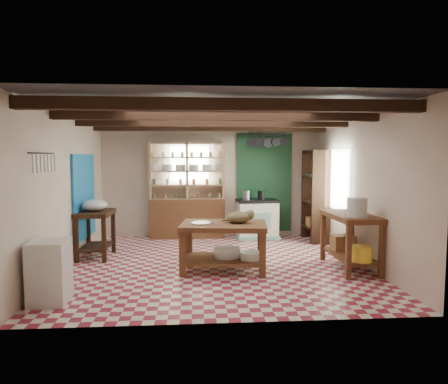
{
  "coord_description": "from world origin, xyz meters",
  "views": [
    {
      "loc": [
        -0.37,
        -6.79,
        1.85
      ],
      "look_at": [
        0.15,
        0.3,
        1.22
      ],
      "focal_mm": 32.0,
      "sensor_mm": 36.0,
      "label": 1
    }
  ],
  "objects": [
    {
      "name": "basin_large",
      "position": [
        0.14,
        -0.37,
        0.28
      ],
      "size": [
        0.49,
        0.49,
        0.15
      ],
      "primitive_type": "cylinder",
      "rotation": [
        0.0,
        0.0,
        -0.12
      ],
      "color": "silver",
      "rests_on": "work_table"
    },
    {
      "name": "pot_rack",
      "position": [
        1.25,
        2.05,
        2.18
      ],
      "size": [
        0.86,
        0.12,
        0.36
      ],
      "primitive_type": "cube",
      "color": "black",
      "rests_on": "ceiling"
    },
    {
      "name": "steel_tray",
      "position": [
        -0.27,
        -0.42,
        0.79
      ],
      "size": [
        0.39,
        0.39,
        0.02
      ],
      "primitive_type": "cylinder",
      "rotation": [
        0.0,
        0.0,
        -0.12
      ],
      "color": "#929298",
      "rests_on": "work_table"
    },
    {
      "name": "shelving_unit",
      "position": [
        -0.55,
        2.31,
        1.1
      ],
      "size": [
        1.7,
        0.34,
        2.2
      ],
      "primitive_type": "cube",
      "color": "tan",
      "rests_on": "floor"
    },
    {
      "name": "basin_small",
      "position": [
        0.52,
        -0.56,
        0.27
      ],
      "size": [
        0.39,
        0.39,
        0.12
      ],
      "primitive_type": "cylinder",
      "rotation": [
        0.0,
        0.0,
        -0.12
      ],
      "color": "silver",
      "rests_on": "work_table"
    },
    {
      "name": "wall_front",
      "position": [
        0.0,
        -2.5,
        1.3
      ],
      "size": [
        5.0,
        0.04,
        2.6
      ],
      "primitive_type": "cube",
      "color": "beige",
      "rests_on": "floor"
    },
    {
      "name": "ceiling",
      "position": [
        0.0,
        0.0,
        2.6
      ],
      "size": [
        5.0,
        5.0,
        0.02
      ],
      "primitive_type": "cube",
      "color": "#444348",
      "rests_on": "wall_back"
    },
    {
      "name": "kettle_left",
      "position": [
        0.78,
        2.13,
        0.99
      ],
      "size": [
        0.19,
        0.19,
        0.2
      ],
      "primitive_type": "cylinder",
      "rotation": [
        0.0,
        0.0,
        0.06
      ],
      "color": "#929298",
      "rests_on": "stove"
    },
    {
      "name": "yellow_tub",
      "position": [
        2.19,
        -0.92,
        0.36
      ],
      "size": [
        0.33,
        0.33,
        0.24
      ],
      "primitive_type": "cylinder",
      "rotation": [
        0.0,
        0.0,
        0.01
      ],
      "color": "gold",
      "rests_on": "right_counter"
    },
    {
      "name": "kettle_right",
      "position": [
        1.13,
        2.16,
        0.98
      ],
      "size": [
        0.16,
        0.16,
        0.19
      ],
      "primitive_type": "cylinder",
      "rotation": [
        0.0,
        0.0,
        0.06
      ],
      "color": "black",
      "rests_on": "stove"
    },
    {
      "name": "wicker_basket",
      "position": [
        2.18,
        -0.17,
        0.37
      ],
      "size": [
        0.38,
        0.3,
        0.26
      ],
      "primitive_type": "cube",
      "rotation": [
        0.0,
        0.0,
        0.01
      ],
      "color": "olive",
      "rests_on": "right_counter"
    },
    {
      "name": "wall_right",
      "position": [
        2.5,
        0.0,
        1.3
      ],
      "size": [
        0.04,
        5.0,
        2.6
      ],
      "primitive_type": "cube",
      "color": "beige",
      "rests_on": "floor"
    },
    {
      "name": "wall_back",
      "position": [
        0.0,
        2.5,
        1.3
      ],
      "size": [
        5.0,
        0.04,
        2.6
      ],
      "primitive_type": "cube",
      "color": "beige",
      "rests_on": "floor"
    },
    {
      "name": "enamel_bowl",
      "position": [
        -2.2,
        0.59,
        0.97
      ],
      "size": [
        0.45,
        0.45,
        0.22
      ],
      "primitive_type": "ellipsoid",
      "rotation": [
        0.0,
        0.0,
        -0.02
      ],
      "color": "silver",
      "rests_on": "prep_table"
    },
    {
      "name": "ceiling_beams",
      "position": [
        0.0,
        0.0,
        2.48
      ],
      "size": [
        5.0,
        3.8,
        0.15
      ],
      "primitive_type": "cube",
      "color": "#311C11",
      "rests_on": "ceiling"
    },
    {
      "name": "window_back",
      "position": [
        -0.5,
        2.48,
        1.7
      ],
      "size": [
        0.9,
        0.02,
        0.8
      ],
      "primitive_type": "cube",
      "color": "beige",
      "rests_on": "wall_back"
    },
    {
      "name": "green_wall_patch",
      "position": [
        1.25,
        2.47,
        1.25
      ],
      "size": [
        1.3,
        0.04,
        2.3
      ],
      "primitive_type": "cube",
      "color": "#1B4327",
      "rests_on": "wall_back"
    },
    {
      "name": "work_table",
      "position": [
        0.09,
        -0.41,
        0.39
      ],
      "size": [
        1.47,
        1.07,
        0.78
      ],
      "primitive_type": "cube",
      "rotation": [
        0.0,
        0.0,
        -0.12
      ],
      "color": "brown",
      "rests_on": "floor"
    },
    {
      "name": "cat",
      "position": [
        0.34,
        -0.39,
        0.87
      ],
      "size": [
        0.43,
        0.33,
        0.19
      ],
      "primitive_type": "ellipsoid",
      "rotation": [
        0.0,
        0.0,
        0.06
      ],
      "color": "olive",
      "rests_on": "work_table"
    },
    {
      "name": "wall_left",
      "position": [
        -2.5,
        0.0,
        1.3
      ],
      "size": [
        0.04,
        5.0,
        2.6
      ],
      "primitive_type": "cube",
      "color": "beige",
      "rests_on": "floor"
    },
    {
      "name": "white_bucket",
      "position": [
        2.13,
        -0.82,
        1.07
      ],
      "size": [
        0.31,
        0.31,
        0.31
      ],
      "primitive_type": "cylinder",
      "rotation": [
        0.0,
        0.0,
        0.01
      ],
      "color": "silver",
      "rests_on": "right_counter"
    },
    {
      "name": "floor",
      "position": [
        0.0,
        0.0,
        -0.01
      ],
      "size": [
        5.0,
        5.0,
        0.02
      ],
      "primitive_type": "cube",
      "color": "maroon",
      "rests_on": "ground"
    },
    {
      "name": "stove",
      "position": [
        1.03,
        2.15,
        0.44
      ],
      "size": [
        0.94,
        0.67,
        0.89
      ],
      "primitive_type": "cube",
      "rotation": [
        0.0,
        0.0,
        0.06
      ],
      "color": "white",
      "rests_on": "floor"
    },
    {
      "name": "prep_table",
      "position": [
        -2.2,
        0.59,
        0.43
      ],
      "size": [
        0.6,
        0.86,
        0.86
      ],
      "primitive_type": "cube",
      "rotation": [
        0.0,
        0.0,
        -0.02
      ],
      "color": "#311C11",
      "rests_on": "floor"
    },
    {
      "name": "white_cabinet",
      "position": [
        -2.22,
        -1.69,
        0.4
      ],
      "size": [
        0.47,
        0.55,
        0.8
      ],
      "primitive_type": "cube",
      "rotation": [
        0.0,
        0.0,
        0.05
      ],
      "color": "silver",
      "rests_on": "floor"
    },
    {
      "name": "blue_wall_patch",
      "position": [
        -2.47,
        0.9,
        1.1
      ],
      "size": [
        0.04,
        1.4,
        1.6
      ],
      "primitive_type": "cube",
      "color": "#1871B6",
      "rests_on": "wall_left"
    },
    {
      "name": "window_right",
      "position": [
        2.48,
        1.0,
        1.4
      ],
      "size": [
        0.02,
        1.3,
        1.2
      ],
      "primitive_type": "cube",
      "color": "beige",
      "rests_on": "wall_right"
    },
    {
      "name": "utensil_rail",
      "position": [
        -2.44,
        -1.2,
        1.78
      ],
      "size": [
        0.06,
        0.9,
        0.28
      ],
      "primitive_type": "cube",
      "color": "black",
      "rests_on": "wall_left"
    },
    {
      "name": "right_counter",
      "position": [
        2.18,
        -0.47,
        0.46
      ],
      "size": [
        0.66,
        1.29,
        0.92
      ],
      "primitive_type": "cube",
      "rotation": [
        0.0,
        0.0,
        0.01
      ],
      "color": "brown",
      "rests_on": "floor"
    },
    {
      "name": "tall_rack",
      "position": [
        2.28,
        1.8,
        1.0
      ],
      "size": [
        0.4,
        0.86,
        2.0
      ],
      "primitive_type": "cube",
      "color": "#311C11",
      "rests_on": "floor"
    }
  ]
}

